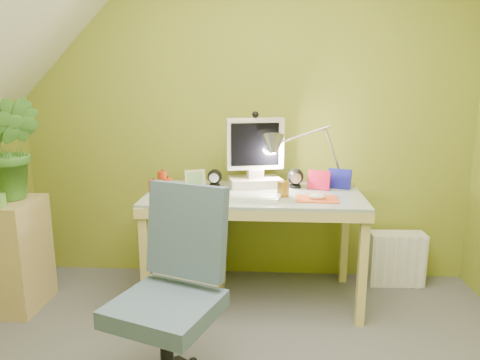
# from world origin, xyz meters

# --- Properties ---
(wall_back) EXTENTS (3.20, 0.01, 2.40)m
(wall_back) POSITION_xyz_m (0.00, 1.60, 1.20)
(wall_back) COLOR olive
(wall_back) RESTS_ON floor
(desk) EXTENTS (1.36, 0.69, 0.73)m
(desk) POSITION_xyz_m (0.08, 1.18, 0.36)
(desk) COLOR #CDBC6C
(desk) RESTS_ON floor
(monitor) EXTENTS (0.46, 0.33, 0.56)m
(monitor) POSITION_xyz_m (0.08, 1.36, 1.01)
(monitor) COLOR silver
(monitor) RESTS_ON desk
(speaker_left) EXTENTS (0.11, 0.11, 0.12)m
(speaker_left) POSITION_xyz_m (-0.19, 1.34, 0.79)
(speaker_left) COLOR black
(speaker_left) RESTS_ON desk
(speaker_right) EXTENTS (0.13, 0.13, 0.13)m
(speaker_right) POSITION_xyz_m (0.35, 1.34, 0.79)
(speaker_right) COLOR black
(speaker_right) RESTS_ON desk
(keyboard) EXTENTS (0.50, 0.24, 0.02)m
(keyboard) POSITION_xyz_m (-0.00, 1.04, 0.74)
(keyboard) COLOR white
(keyboard) RESTS_ON desk
(mousepad) EXTENTS (0.26, 0.19, 0.01)m
(mousepad) POSITION_xyz_m (0.46, 1.04, 0.73)
(mousepad) COLOR #CF4C20
(mousepad) RESTS_ON desk
(mouse) EXTENTS (0.11, 0.07, 0.04)m
(mouse) POSITION_xyz_m (0.46, 1.04, 0.75)
(mouse) COLOR white
(mouse) RESTS_ON mousepad
(amber_tumbler) EXTENTS (0.09, 0.09, 0.10)m
(amber_tumbler) POSITION_xyz_m (0.26, 1.10, 0.78)
(amber_tumbler) COLOR #875F13
(amber_tumbler) RESTS_ON desk
(candle_cluster) EXTENTS (0.18, 0.16, 0.12)m
(candle_cluster) POSITION_xyz_m (-0.52, 1.19, 0.79)
(candle_cluster) COLOR #B5310F
(candle_cluster) RESTS_ON desk
(photo_frame_red) EXTENTS (0.15, 0.07, 0.13)m
(photo_frame_red) POSITION_xyz_m (0.50, 1.30, 0.79)
(photo_frame_red) COLOR red
(photo_frame_red) RESTS_ON desk
(photo_frame_blue) EXTENTS (0.15, 0.08, 0.13)m
(photo_frame_blue) POSITION_xyz_m (0.64, 1.34, 0.79)
(photo_frame_blue) COLOR #151796
(photo_frame_blue) RESTS_ON desk
(photo_frame_green) EXTENTS (0.13, 0.07, 0.12)m
(photo_frame_green) POSITION_xyz_m (-0.32, 1.32, 0.79)
(photo_frame_green) COLOR #B1BC81
(photo_frame_green) RESTS_ON desk
(desk_lamp) EXTENTS (0.60, 0.36, 0.60)m
(desk_lamp) POSITION_xyz_m (0.53, 1.36, 1.03)
(desk_lamp) COLOR #ADAEB2
(desk_lamp) RESTS_ON desk
(side_ledge) EXTENTS (0.26, 0.40, 0.70)m
(side_ledge) POSITION_xyz_m (-1.40, 0.98, 0.35)
(side_ledge) COLOR tan
(side_ledge) RESTS_ON floor
(potted_plant) EXTENTS (0.40, 0.35, 0.63)m
(potted_plant) POSITION_xyz_m (-1.40, 1.03, 1.02)
(potted_plant) COLOR #3B7527
(potted_plant) RESTS_ON side_ledge
(green_cup) EXTENTS (0.08, 0.08, 0.08)m
(green_cup) POSITION_xyz_m (-1.38, 0.83, 0.74)
(green_cup) COLOR #5E9F42
(green_cup) RESTS_ON side_ledge
(task_chair) EXTENTS (0.63, 0.63, 0.89)m
(task_chair) POSITION_xyz_m (-0.28, 0.22, 0.44)
(task_chair) COLOR #445970
(task_chair) RESTS_ON floor
(radiator) EXTENTS (0.38, 0.16, 0.38)m
(radiator) POSITION_xyz_m (1.09, 1.46, 0.19)
(radiator) COLOR silver
(radiator) RESTS_ON floor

